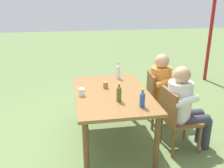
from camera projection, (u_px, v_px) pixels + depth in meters
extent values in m
plane|color=#6B844C|center=(112.00, 140.00, 3.68)|extent=(24.00, 24.00, 0.00)
cube|color=olive|center=(112.00, 94.00, 3.43)|extent=(1.56, 1.01, 0.04)
cylinder|color=brown|center=(80.00, 101.00, 4.14)|extent=(0.07, 0.07, 0.71)
cylinder|color=brown|center=(86.00, 149.00, 2.84)|extent=(0.07, 0.07, 0.71)
cylinder|color=brown|center=(129.00, 97.00, 4.28)|extent=(0.07, 0.07, 0.71)
cylinder|color=brown|center=(157.00, 142.00, 2.98)|extent=(0.07, 0.07, 0.71)
cube|color=brown|center=(162.00, 100.00, 4.01)|extent=(0.48, 0.48, 0.04)
cube|color=brown|center=(151.00, 87.00, 3.91)|extent=(0.42, 0.08, 0.42)
cylinder|color=brown|center=(176.00, 117.00, 3.92)|extent=(0.04, 0.04, 0.41)
cylinder|color=brown|center=(169.00, 107.00, 4.27)|extent=(0.04, 0.04, 0.41)
cylinder|color=brown|center=(153.00, 118.00, 3.89)|extent=(0.04, 0.04, 0.41)
cylinder|color=brown|center=(147.00, 108.00, 4.24)|extent=(0.04, 0.04, 0.41)
cube|color=brown|center=(181.00, 120.00, 3.35)|extent=(0.47, 0.47, 0.04)
cube|color=brown|center=(169.00, 106.00, 3.23)|extent=(0.42, 0.07, 0.42)
cylinder|color=brown|center=(199.00, 140.00, 3.30)|extent=(0.04, 0.04, 0.41)
cylinder|color=brown|center=(185.00, 126.00, 3.65)|extent=(0.04, 0.04, 0.41)
cylinder|color=brown|center=(173.00, 144.00, 3.21)|extent=(0.04, 0.04, 0.41)
cylinder|color=brown|center=(161.00, 129.00, 3.56)|extent=(0.04, 0.04, 0.41)
cylinder|color=orange|center=(160.00, 83.00, 3.90)|extent=(0.32, 0.32, 0.52)
sphere|color=tan|center=(162.00, 61.00, 3.78)|extent=(0.22, 0.22, 0.22)
cylinder|color=#383847|center=(173.00, 100.00, 3.94)|extent=(0.14, 0.40, 0.14)
cylinder|color=#383847|center=(184.00, 112.00, 4.05)|extent=(0.11, 0.11, 0.45)
cylinder|color=orange|center=(165.00, 83.00, 3.70)|extent=(0.09, 0.31, 0.16)
cylinder|color=#383847|center=(169.00, 96.00, 4.11)|extent=(0.14, 0.40, 0.14)
cylinder|color=#383847|center=(179.00, 107.00, 4.21)|extent=(0.11, 0.11, 0.45)
cylinder|color=orange|center=(157.00, 75.00, 4.05)|extent=(0.09, 0.31, 0.16)
cylinder|color=white|center=(179.00, 101.00, 3.25)|extent=(0.32, 0.32, 0.52)
sphere|color=tan|center=(182.00, 75.00, 3.13)|extent=(0.22, 0.22, 0.22)
cylinder|color=#383847|center=(195.00, 121.00, 3.29)|extent=(0.14, 0.40, 0.14)
cylinder|color=#383847|center=(206.00, 134.00, 3.40)|extent=(0.11, 0.11, 0.45)
cylinder|color=white|center=(186.00, 101.00, 3.05)|extent=(0.09, 0.31, 0.16)
cylinder|color=#383847|center=(188.00, 115.00, 3.46)|extent=(0.14, 0.40, 0.14)
cylinder|color=#383847|center=(200.00, 128.00, 3.56)|extent=(0.11, 0.11, 0.45)
cylinder|color=white|center=(174.00, 90.00, 3.40)|extent=(0.09, 0.31, 0.16)
cylinder|color=#2D56A3|center=(142.00, 100.00, 2.95)|extent=(0.06, 0.06, 0.17)
cone|color=#2D56A3|center=(143.00, 93.00, 2.92)|extent=(0.06, 0.06, 0.02)
cylinder|color=#2D56A3|center=(143.00, 91.00, 2.91)|extent=(0.03, 0.03, 0.02)
cylinder|color=yellow|center=(143.00, 89.00, 2.90)|extent=(0.03, 0.03, 0.02)
cylinder|color=white|center=(118.00, 73.00, 3.97)|extent=(0.06, 0.06, 0.19)
cone|color=white|center=(118.00, 66.00, 3.93)|extent=(0.06, 0.06, 0.03)
cylinder|color=white|center=(118.00, 64.00, 3.92)|extent=(0.03, 0.03, 0.03)
cylinder|color=yellow|center=(118.00, 63.00, 3.92)|extent=(0.03, 0.03, 0.02)
cylinder|color=#566623|center=(119.00, 95.00, 3.12)|extent=(0.06, 0.06, 0.17)
cone|color=#566623|center=(119.00, 87.00, 3.08)|extent=(0.06, 0.06, 0.02)
cylinder|color=#566623|center=(119.00, 85.00, 3.07)|extent=(0.03, 0.03, 0.02)
cylinder|color=yellow|center=(119.00, 84.00, 3.07)|extent=(0.03, 0.03, 0.02)
cylinder|color=#BC6B47|center=(106.00, 85.00, 3.57)|extent=(0.07, 0.07, 0.09)
cylinder|color=white|center=(82.00, 92.00, 3.30)|extent=(0.08, 0.08, 0.10)
cube|color=#2D4784|center=(124.00, 96.00, 4.76)|extent=(0.31, 0.15, 0.39)
cube|color=navy|center=(119.00, 100.00, 4.76)|extent=(0.22, 0.06, 0.17)
cube|color=black|center=(102.00, 93.00, 4.83)|extent=(0.33, 0.17, 0.45)
cube|color=black|center=(96.00, 97.00, 4.84)|extent=(0.23, 0.06, 0.20)
cylinder|color=maroon|center=(211.00, 27.00, 5.86)|extent=(0.08, 0.08, 2.59)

